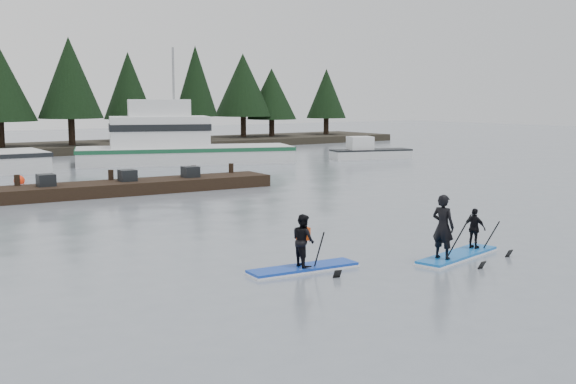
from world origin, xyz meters
TOP-DOWN VIEW (x-y plane):
  - ground at (0.00, 0.00)m, footprint 160.00×160.00m
  - far_shore at (0.00, 42.00)m, footprint 70.00×8.00m
  - treeline at (0.00, 42.00)m, footprint 60.00×4.00m
  - fishing_boat_medium at (7.28, 28.24)m, footprint 14.04×8.36m
  - skiff at (19.53, 23.59)m, footprint 5.73×3.24m
  - floating_dock at (-2.71, 16.63)m, footprint 16.40×3.40m
  - buoy_b at (-4.14, 22.98)m, footprint 0.53×0.53m
  - buoy_c at (11.24, 26.34)m, footprint 0.63×0.63m
  - paddleboard_solo at (-3.40, 0.57)m, footprint 2.90×1.17m
  - paddleboard_duo at (0.63, -0.70)m, footprint 3.16×1.50m

SIDE VIEW (x-z plane):
  - ground at x=0.00m, z-range 0.00..0.00m
  - treeline at x=0.00m, z-range -4.00..4.00m
  - buoy_b at x=-4.14m, z-range -0.26..0.26m
  - buoy_c at x=11.24m, z-range -0.31..0.31m
  - floating_dock at x=-2.71m, z-range 0.00..0.54m
  - far_shore at x=0.00m, z-range 0.00..0.60m
  - skiff at x=19.53m, z-range 0.00..0.64m
  - paddleboard_solo at x=-3.40m, z-range -0.40..1.46m
  - fishing_boat_medium at x=7.28m, z-range -3.52..4.67m
  - paddleboard_duo at x=0.63m, z-range -0.53..1.77m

